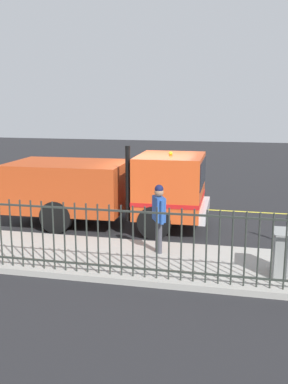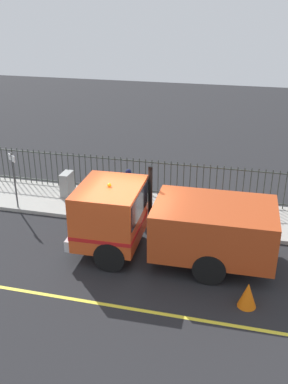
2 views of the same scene
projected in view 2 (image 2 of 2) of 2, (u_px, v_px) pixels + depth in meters
name	position (u px, v px, depth m)	size (l,w,h in m)	color
ground_plane	(129.00, 253.00, 13.88)	(61.13, 61.13, 0.00)	#232326
sidewalk_slab	(151.00, 209.00, 16.61)	(2.69, 27.79, 0.14)	#A3A099
lane_marking	(103.00, 304.00, 11.58)	(0.12, 25.01, 0.01)	yellow
work_truck	(162.00, 220.00, 13.21)	(2.53, 6.21, 2.61)	#D84C1E
worker_standing	(129.00, 186.00, 15.88)	(0.57, 0.41, 1.70)	#264C99
iron_fence	(158.00, 178.00, 17.27)	(0.04, 23.65, 1.55)	#2D332D
utility_cabinet	(67.00, 184.00, 17.46)	(0.71, 0.36, 0.97)	gray
traffic_cone	(248.00, 295.00, 11.37)	(0.50, 0.50, 0.72)	orange
street_sign	(14.00, 174.00, 16.08)	(0.32, 0.42, 2.21)	#4C4C4C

